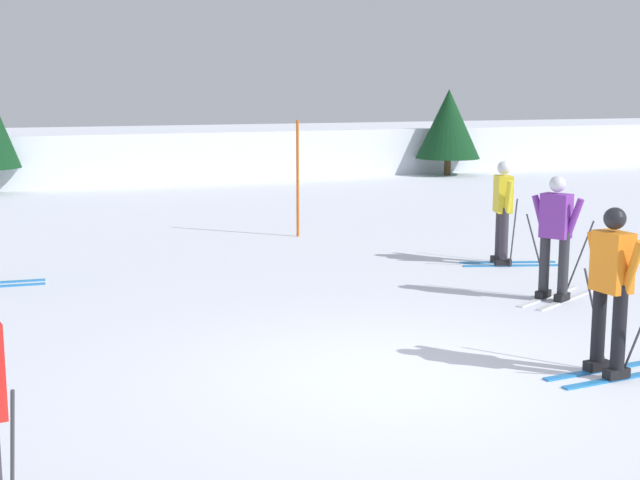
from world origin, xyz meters
The scene contains 7 objects.
ground_plane centered at (0.00, 0.00, 0.00)m, with size 120.00×120.00×0.00m, color silver.
far_snow_ridge centered at (0.00, 21.94, 0.78)m, with size 80.00×6.28×1.55m, color silver.
skier_yellow centered at (4.32, 4.38, 0.92)m, with size 1.63×0.95×1.71m.
skier_orange centered at (2.00, -0.84, 0.92)m, with size 1.61×1.00×1.71m.
skier_purple centered at (3.52, 2.00, 0.92)m, with size 1.60×1.02×1.71m.
trail_marker_pole centered at (2.27, 8.33, 1.14)m, with size 0.05×0.05×2.27m, color #C65614.
conifer_far_left centered at (11.61, 18.20, 1.72)m, with size 2.16×2.16×2.89m.
Camera 1 is at (-3.95, -7.50, 2.83)m, focal length 49.19 mm.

